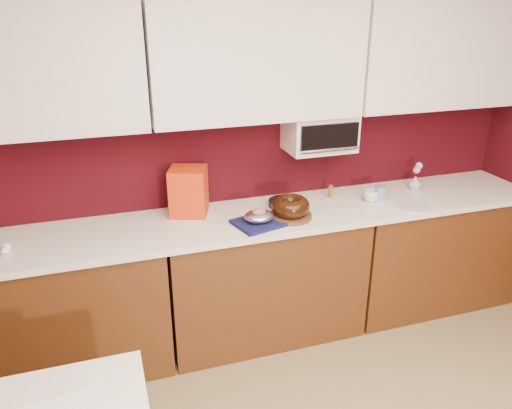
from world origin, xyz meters
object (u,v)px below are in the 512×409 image
object	(u,v)px
toaster_oven	(319,132)
bundt_cake	(291,206)
blue_jar	(380,193)
coffee_mug	(371,195)
flower_vase	(415,182)
pandoro_box	(189,191)
foil_ham_nest	(259,216)

from	to	relation	value
toaster_oven	bundt_cake	distance (m)	0.57
bundt_cake	blue_jar	world-z (taller)	bundt_cake
coffee_mug	flower_vase	world-z (taller)	flower_vase
coffee_mug	flower_vase	size ratio (longest dim) A/B	0.92
toaster_oven	pandoro_box	xyz separation A→B (m)	(-0.90, -0.00, -0.32)
bundt_cake	pandoro_box	world-z (taller)	pandoro_box
coffee_mug	toaster_oven	bearing A→B (deg)	151.56
flower_vase	foil_ham_nest	bearing A→B (deg)	-169.38
toaster_oven	coffee_mug	bearing A→B (deg)	-28.44
toaster_oven	flower_vase	size ratio (longest dim) A/B	4.16
pandoro_box	coffee_mug	size ratio (longest dim) A/B	3.12
foil_ham_nest	flower_vase	world-z (taller)	flower_vase
foil_ham_nest	pandoro_box	xyz separation A→B (m)	(-0.38, 0.30, 0.10)
toaster_oven	pandoro_box	bearing A→B (deg)	-179.85
bundt_cake	coffee_mug	bearing A→B (deg)	8.12
pandoro_box	toaster_oven	bearing A→B (deg)	20.11
coffee_mug	flower_vase	bearing A→B (deg)	15.22
foil_ham_nest	coffee_mug	world-z (taller)	coffee_mug
toaster_oven	blue_jar	xyz separation A→B (m)	(0.41, -0.16, -0.43)
bundt_cake	coffee_mug	world-z (taller)	bundt_cake
bundt_cake	blue_jar	xyz separation A→B (m)	(0.71, 0.11, -0.03)
toaster_oven	foil_ham_nest	size ratio (longest dim) A/B	2.39
toaster_oven	bundt_cake	bearing A→B (deg)	-138.19
bundt_cake	coffee_mug	xyz separation A→B (m)	(0.63, 0.09, -0.03)
toaster_oven	bundt_cake	size ratio (longest dim) A/B	1.85
foil_ham_nest	blue_jar	bearing A→B (deg)	8.74
pandoro_box	blue_jar	world-z (taller)	pandoro_box
coffee_mug	blue_jar	bearing A→B (deg)	13.85
pandoro_box	flower_vase	xyz separation A→B (m)	(1.67, -0.06, -0.10)
blue_jar	flower_vase	distance (m)	0.37
bundt_cake	pandoro_box	distance (m)	0.66
pandoro_box	bundt_cake	bearing A→B (deg)	-3.99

